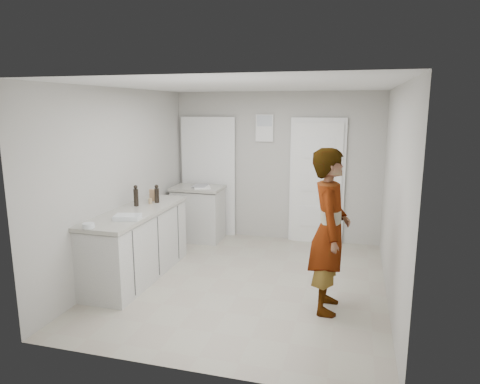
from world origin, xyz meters
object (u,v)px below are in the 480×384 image
(cake_mix_box, at_px, (153,195))
(oil_cruet_b, at_px, (136,196))
(egg_bowl, at_px, (88,225))
(person, at_px, (329,231))
(oil_cruet_a, at_px, (157,194))
(spice_jar, at_px, (150,201))
(baking_dish, at_px, (128,217))

(cake_mix_box, xyz_separation_m, oil_cruet_b, (-0.08, -0.36, 0.06))
(cake_mix_box, distance_m, egg_bowl, 1.46)
(person, xyz_separation_m, oil_cruet_a, (-2.44, 0.75, 0.13))
(spice_jar, bearing_deg, cake_mix_box, 103.24)
(spice_jar, relative_size, baking_dish, 0.22)
(spice_jar, xyz_separation_m, oil_cruet_a, (0.06, 0.09, 0.09))
(oil_cruet_b, distance_m, baking_dish, 0.71)
(person, distance_m, oil_cruet_b, 2.67)
(spice_jar, bearing_deg, egg_bowl, -95.12)
(person, height_order, oil_cruet_a, person)
(person, xyz_separation_m, baking_dish, (-2.38, -0.17, 0.03))
(person, xyz_separation_m, egg_bowl, (-2.61, -0.61, 0.04))
(egg_bowl, bearing_deg, baking_dish, 62.19)
(person, height_order, oil_cruet_b, person)
(oil_cruet_a, bearing_deg, oil_cruet_b, -124.41)
(person, relative_size, egg_bowl, 13.69)
(oil_cruet_a, relative_size, baking_dish, 0.76)
(cake_mix_box, relative_size, baking_dish, 0.49)
(person, distance_m, cake_mix_box, 2.68)
(cake_mix_box, bearing_deg, oil_cruet_a, -36.82)
(person, height_order, baking_dish, person)
(spice_jar, xyz_separation_m, oil_cruet_b, (-0.12, -0.17, 0.10))
(person, bearing_deg, spice_jar, 72.87)
(cake_mix_box, bearing_deg, baking_dish, -75.12)
(person, height_order, egg_bowl, person)
(oil_cruet_b, bearing_deg, person, -10.54)
(person, xyz_separation_m, cake_mix_box, (-2.54, 0.85, 0.09))
(cake_mix_box, height_order, egg_bowl, cake_mix_box)
(oil_cruet_a, bearing_deg, spice_jar, -124.36)
(cake_mix_box, xyz_separation_m, egg_bowl, (-0.07, -1.46, -0.06))
(oil_cruet_b, bearing_deg, oil_cruet_a, 55.59)
(cake_mix_box, height_order, oil_cruet_a, oil_cruet_a)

